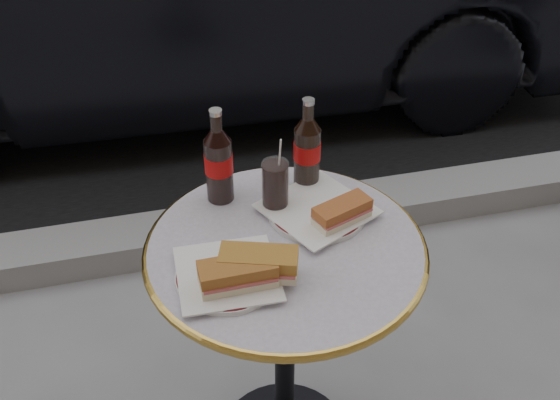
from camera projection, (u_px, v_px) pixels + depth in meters
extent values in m
cube|color=gray|center=(226.00, 229.00, 2.63)|extent=(40.00, 0.20, 0.12)
cylinder|color=white|center=(228.00, 276.00, 1.44)|extent=(0.25, 0.25, 0.01)
cylinder|color=silver|center=(317.00, 211.00, 1.61)|extent=(0.28, 0.28, 0.01)
cube|color=#A05F28|center=(238.00, 275.00, 1.39)|extent=(0.16, 0.07, 0.05)
cube|color=#AA702B|center=(259.00, 264.00, 1.42)|extent=(0.17, 0.12, 0.05)
cube|color=#A15429|center=(342.00, 213.00, 1.56)|extent=(0.15, 0.10, 0.05)
cylinder|color=black|center=(275.00, 186.00, 1.59)|extent=(0.08, 0.08, 0.13)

